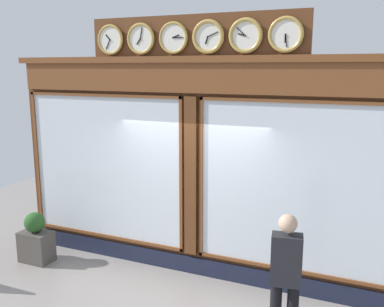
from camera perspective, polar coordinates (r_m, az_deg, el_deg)
The scene contains 4 objects.
shop_facade at distance 6.88m, azimuth 0.42°, elevation -1.49°, with size 6.67×0.42×4.12m.
pedestrian at distance 5.38m, azimuth 12.38°, elevation -15.60°, with size 0.39×0.28×1.69m.
planter_box at distance 8.12m, azimuth -20.05°, elevation -11.59°, with size 0.56×0.36×0.54m, color #4C4742.
planter_shrub at distance 7.96m, azimuth -20.27°, elevation -8.62°, with size 0.35×0.35×0.35m, color #285623.
Camera 1 is at (-2.63, 6.04, 3.35)m, focal length 39.96 mm.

